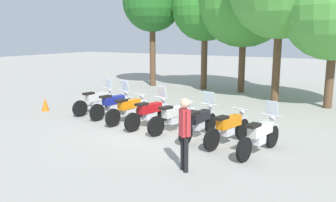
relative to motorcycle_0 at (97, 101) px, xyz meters
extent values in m
plane|color=#9E9B93|center=(3.54, -0.86, -0.52)|extent=(80.00, 80.00, 0.00)
cylinder|color=black|center=(0.16, 0.72, -0.20)|extent=(0.23, 0.65, 0.64)
cylinder|color=black|center=(-0.17, -0.80, -0.20)|extent=(0.23, 0.65, 0.64)
cube|color=silver|center=(0.16, 0.72, 0.14)|extent=(0.19, 0.38, 0.04)
cube|color=silver|center=(0.00, 0.01, 0.15)|extent=(0.45, 0.98, 0.30)
cube|color=silver|center=(-0.01, -0.04, -0.12)|extent=(0.30, 0.44, 0.24)
cube|color=black|center=(-0.08, -0.38, 0.34)|extent=(0.33, 0.48, 0.08)
cylinder|color=silver|center=(0.14, 0.63, 0.12)|extent=(0.10, 0.23, 0.64)
cylinder|color=silver|center=(0.12, 0.54, 0.45)|extent=(0.61, 0.16, 0.04)
sphere|color=silver|center=(0.14, 0.67, 0.33)|extent=(0.19, 0.19, 0.16)
cylinder|color=silver|center=(-0.23, -0.30, -0.18)|extent=(0.21, 0.70, 0.07)
cube|color=silver|center=(0.13, 0.60, 0.65)|extent=(0.38, 0.20, 0.39)
cylinder|color=black|center=(1.14, 0.53, -0.20)|extent=(0.21, 0.65, 0.64)
cylinder|color=black|center=(0.88, -1.00, -0.20)|extent=(0.21, 0.65, 0.64)
cube|color=silver|center=(1.14, 0.53, 0.14)|extent=(0.18, 0.37, 0.04)
cube|color=navy|center=(1.01, -0.18, 0.15)|extent=(0.41, 0.98, 0.30)
cube|color=silver|center=(1.01, -0.23, -0.12)|extent=(0.28, 0.43, 0.24)
cube|color=black|center=(0.95, -0.58, 0.34)|extent=(0.31, 0.47, 0.08)
cylinder|color=silver|center=(1.12, 0.44, 0.12)|extent=(0.09, 0.23, 0.64)
cylinder|color=silver|center=(1.11, 0.35, 0.45)|extent=(0.62, 0.14, 0.04)
sphere|color=silver|center=(1.13, 0.48, 0.33)|extent=(0.18, 0.18, 0.16)
cylinder|color=silver|center=(0.80, -0.50, -0.18)|extent=(0.19, 0.70, 0.07)
cube|color=silver|center=(1.12, 0.41, 0.65)|extent=(0.38, 0.19, 0.39)
cylinder|color=black|center=(2.13, 0.17, -0.20)|extent=(0.19, 0.65, 0.64)
cylinder|color=black|center=(1.91, -1.36, -0.20)|extent=(0.19, 0.65, 0.64)
cube|color=silver|center=(2.13, 0.17, 0.14)|extent=(0.17, 0.37, 0.04)
cube|color=orange|center=(2.03, -0.55, 0.15)|extent=(0.39, 0.98, 0.30)
cube|color=silver|center=(2.02, -0.60, -0.12)|extent=(0.27, 0.43, 0.24)
cube|color=black|center=(1.97, -0.94, 0.34)|extent=(0.30, 0.47, 0.08)
cylinder|color=silver|center=(2.11, 0.08, 0.12)|extent=(0.08, 0.23, 0.64)
cylinder|color=silver|center=(2.10, -0.01, 0.45)|extent=(0.62, 0.12, 0.04)
sphere|color=silver|center=(2.12, 0.12, 0.33)|extent=(0.18, 0.18, 0.16)
cylinder|color=silver|center=(1.82, -0.87, -0.18)|extent=(0.17, 0.70, 0.07)
cylinder|color=black|center=(3.19, -0.02, -0.20)|extent=(0.23, 0.65, 0.64)
cylinder|color=black|center=(2.87, -1.54, -0.20)|extent=(0.23, 0.65, 0.64)
cube|color=silver|center=(3.19, -0.02, 0.14)|extent=(0.19, 0.38, 0.04)
cube|color=red|center=(3.04, -0.73, 0.15)|extent=(0.45, 0.98, 0.30)
cube|color=silver|center=(3.03, -0.78, -0.12)|extent=(0.30, 0.44, 0.24)
cube|color=black|center=(2.96, -1.12, 0.34)|extent=(0.33, 0.48, 0.08)
cylinder|color=silver|center=(3.18, -0.11, 0.12)|extent=(0.10, 0.23, 0.64)
cylinder|color=silver|center=(3.16, -0.20, 0.45)|extent=(0.61, 0.17, 0.04)
sphere|color=silver|center=(3.18, -0.07, 0.33)|extent=(0.19, 0.19, 0.16)
cylinder|color=silver|center=(2.81, -1.04, -0.18)|extent=(0.22, 0.70, 0.07)
cube|color=silver|center=(3.17, -0.14, 0.65)|extent=(0.38, 0.21, 0.39)
cylinder|color=black|center=(4.27, -0.12, -0.20)|extent=(0.28, 0.64, 0.64)
cylinder|color=black|center=(3.82, -1.60, -0.20)|extent=(0.28, 0.64, 0.64)
cube|color=silver|center=(4.27, -0.12, 0.14)|extent=(0.22, 0.38, 0.04)
cube|color=silver|center=(4.06, -0.81, 0.15)|extent=(0.53, 0.98, 0.30)
cube|color=silver|center=(4.04, -0.86, -0.12)|extent=(0.33, 0.45, 0.24)
cube|color=black|center=(3.94, -1.19, 0.34)|extent=(0.36, 0.49, 0.08)
cylinder|color=silver|center=(4.24, -0.20, 0.12)|extent=(0.11, 0.23, 0.64)
cylinder|color=silver|center=(4.22, -0.29, 0.45)|extent=(0.60, 0.22, 0.04)
sphere|color=silver|center=(4.25, -0.17, 0.33)|extent=(0.20, 0.20, 0.16)
cylinder|color=silver|center=(3.80, -1.10, -0.18)|extent=(0.27, 0.69, 0.07)
cylinder|color=black|center=(5.11, -0.31, -0.20)|extent=(0.15, 0.65, 0.64)
cylinder|color=black|center=(5.00, -1.86, -0.20)|extent=(0.15, 0.65, 0.64)
cube|color=silver|center=(5.11, -0.31, 0.14)|extent=(0.15, 0.37, 0.04)
cube|color=black|center=(5.06, -1.04, 0.15)|extent=(0.33, 0.97, 0.30)
cube|color=silver|center=(5.06, -1.09, -0.12)|extent=(0.25, 0.41, 0.24)
cube|color=black|center=(5.03, -1.44, 0.34)|extent=(0.27, 0.46, 0.08)
cylinder|color=silver|center=(5.10, -0.40, 0.12)|extent=(0.07, 0.23, 0.64)
cylinder|color=silver|center=(5.10, -0.49, 0.45)|extent=(0.62, 0.08, 0.04)
sphere|color=silver|center=(5.11, -0.36, 0.33)|extent=(0.17, 0.17, 0.16)
cylinder|color=silver|center=(4.87, -1.37, -0.18)|extent=(0.12, 0.70, 0.07)
cube|color=silver|center=(5.10, -0.43, 0.65)|extent=(0.37, 0.16, 0.39)
cylinder|color=black|center=(6.25, -0.52, -0.20)|extent=(0.25, 0.65, 0.64)
cylinder|color=black|center=(5.89, -2.02, -0.20)|extent=(0.25, 0.65, 0.64)
cube|color=silver|center=(6.25, -0.52, 0.14)|extent=(0.20, 0.38, 0.04)
cube|color=orange|center=(6.08, -1.22, 0.15)|extent=(0.48, 0.98, 0.30)
cube|color=silver|center=(6.07, -1.27, -0.12)|extent=(0.31, 0.44, 0.24)
cube|color=black|center=(5.99, -1.61, 0.34)|extent=(0.34, 0.48, 0.08)
cylinder|color=silver|center=(6.23, -0.60, 0.12)|extent=(0.10, 0.23, 0.64)
cylinder|color=silver|center=(6.21, -0.69, 0.45)|extent=(0.61, 0.18, 0.04)
sphere|color=silver|center=(6.24, -0.56, 0.33)|extent=(0.19, 0.19, 0.16)
cylinder|color=silver|center=(5.84, -1.52, -0.18)|extent=(0.23, 0.70, 0.07)
cylinder|color=black|center=(7.24, -0.88, -0.20)|extent=(0.23, 0.65, 0.64)
cylinder|color=black|center=(6.92, -2.39, -0.20)|extent=(0.23, 0.65, 0.64)
cube|color=silver|center=(7.24, -0.88, 0.14)|extent=(0.19, 0.38, 0.04)
cube|color=silver|center=(7.09, -1.59, 0.15)|extent=(0.45, 0.98, 0.30)
cube|color=silver|center=(7.08, -1.63, -0.12)|extent=(0.30, 0.44, 0.24)
cube|color=black|center=(7.01, -1.98, 0.34)|extent=(0.33, 0.48, 0.08)
cylinder|color=silver|center=(7.22, -0.96, 0.12)|extent=(0.10, 0.23, 0.64)
cylinder|color=silver|center=(7.20, -1.05, 0.45)|extent=(0.61, 0.16, 0.04)
sphere|color=silver|center=(7.23, -0.93, 0.33)|extent=(0.19, 0.19, 0.16)
cylinder|color=silver|center=(6.86, -1.89, -0.18)|extent=(0.21, 0.70, 0.07)
cube|color=silver|center=(7.22, -0.99, 0.65)|extent=(0.38, 0.20, 0.39)
cylinder|color=black|center=(5.83, -3.63, -0.09)|extent=(0.15, 0.15, 0.85)
cylinder|color=black|center=(5.97, -3.73, -0.09)|extent=(0.15, 0.15, 0.85)
cube|color=#B22D33|center=(5.90, -3.68, 0.65)|extent=(0.30, 0.29, 0.64)
cylinder|color=#B22D33|center=(5.77, -3.59, 0.66)|extent=(0.11, 0.11, 0.60)
cylinder|color=#B22D33|center=(6.03, -3.77, 0.66)|extent=(0.11, 0.11, 0.60)
sphere|color=#DBAD89|center=(5.90, -3.68, 1.11)|extent=(0.32, 0.32, 0.23)
cylinder|color=brown|center=(-2.25, 7.74, 1.40)|extent=(0.36, 0.36, 3.84)
sphere|color=#236623|center=(-2.25, 7.74, 4.57)|extent=(3.58, 3.58, 3.58)
cylinder|color=brown|center=(1.07, 8.10, 1.15)|extent=(0.36, 0.36, 3.33)
sphere|color=#2D7A28|center=(1.07, 8.10, 4.14)|extent=(3.78, 3.78, 3.78)
cylinder|color=brown|center=(3.34, 8.10, 1.10)|extent=(0.36, 0.36, 3.24)
cylinder|color=brown|center=(5.69, 5.99, 1.30)|extent=(0.36, 0.36, 3.63)
cylinder|color=brown|center=(8.00, 5.83, 0.84)|extent=(0.36, 0.36, 2.71)
sphere|color=#4C9E3D|center=(8.00, 5.83, 3.74)|extent=(4.42, 4.42, 4.42)
cone|color=orange|center=(-2.20, -0.74, -0.24)|extent=(0.32, 0.32, 0.55)
camera|label=1|loc=(9.46, -10.59, 2.64)|focal=37.37mm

